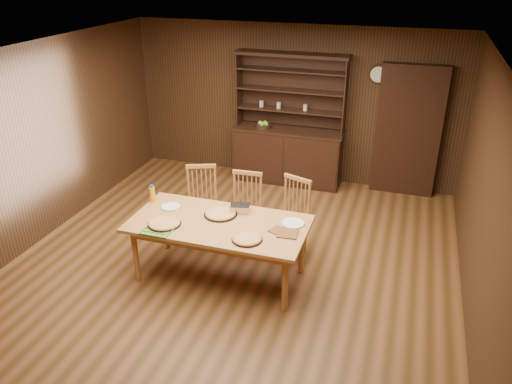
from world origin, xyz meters
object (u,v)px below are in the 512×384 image
(chair_center, at_px, (246,207))
(juice_bottle, at_px, (152,194))
(chair_right, at_px, (293,214))
(china_hutch, at_px, (288,148))
(dining_table, at_px, (219,228))
(chair_left, at_px, (202,200))

(chair_center, xyz_separation_m, juice_bottle, (-1.03, -0.59, 0.31))
(chair_right, height_order, juice_bottle, chair_right)
(china_hutch, relative_size, chair_center, 2.12)
(dining_table, bearing_deg, chair_right, 50.80)
(china_hutch, bearing_deg, chair_right, -74.08)
(chair_center, height_order, chair_right, chair_right)
(chair_right, bearing_deg, dining_table, -109.29)
(chair_left, distance_m, chair_center, 0.63)
(chair_left, relative_size, juice_bottle, 4.52)
(dining_table, distance_m, chair_center, 0.84)
(china_hutch, height_order, chair_left, china_hutch)
(china_hutch, bearing_deg, juice_bottle, -110.64)
(dining_table, bearing_deg, chair_left, 124.77)
(chair_center, relative_size, chair_right, 0.99)
(dining_table, xyz_separation_m, chair_left, (-0.58, 0.83, -0.13))
(chair_left, bearing_deg, juice_bottle, -146.21)
(chair_center, bearing_deg, chair_right, -2.04)
(juice_bottle, bearing_deg, dining_table, -13.72)
(china_hutch, relative_size, juice_bottle, 9.47)
(chair_center, bearing_deg, juice_bottle, -153.45)
(china_hutch, height_order, chair_center, china_hutch)
(dining_table, distance_m, chair_right, 1.09)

